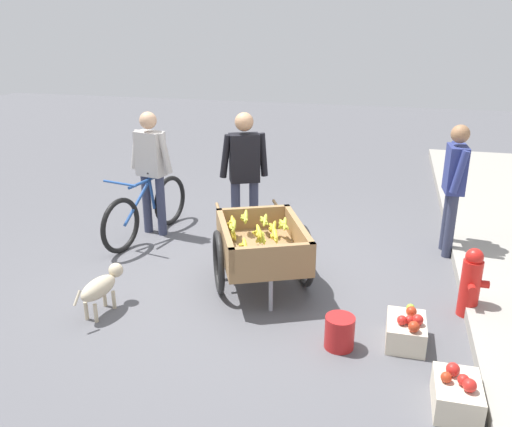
{
  "coord_description": "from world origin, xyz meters",
  "views": [
    {
      "loc": [
        4.99,
        1.29,
        2.62
      ],
      "look_at": [
        0.09,
        0.06,
        0.75
      ],
      "focal_mm": 37.52,
      "sensor_mm": 36.0,
      "label": 1
    }
  ],
  "objects_px": {
    "dog": "(101,286)",
    "apple_crate": "(406,330)",
    "fruit_cart": "(261,247)",
    "plastic_bucket": "(340,332)",
    "bicycle": "(147,211)",
    "fire_hydrant": "(471,283)",
    "bystander_person": "(454,179)",
    "mixed_fruit_crate": "(457,394)",
    "vendor_person": "(244,168)",
    "cyclist_person": "(151,163)"
  },
  "relations": [
    {
      "from": "bicycle",
      "to": "cyclist_person",
      "type": "distance_m",
      "value": 0.59
    },
    {
      "from": "plastic_bucket",
      "to": "bicycle",
      "type": "bearing_deg",
      "value": -125.28
    },
    {
      "from": "apple_crate",
      "to": "bystander_person",
      "type": "distance_m",
      "value": 2.23
    },
    {
      "from": "bystander_person",
      "to": "dog",
      "type": "bearing_deg",
      "value": -55.79
    },
    {
      "from": "apple_crate",
      "to": "bystander_person",
      "type": "bearing_deg",
      "value": 166.89
    },
    {
      "from": "fruit_cart",
      "to": "fire_hydrant",
      "type": "bearing_deg",
      "value": 87.97
    },
    {
      "from": "vendor_person",
      "to": "cyclist_person",
      "type": "distance_m",
      "value": 1.2
    },
    {
      "from": "vendor_person",
      "to": "bystander_person",
      "type": "relative_size",
      "value": 1.06
    },
    {
      "from": "fire_hydrant",
      "to": "apple_crate",
      "type": "relative_size",
      "value": 1.52
    },
    {
      "from": "vendor_person",
      "to": "bicycle",
      "type": "relative_size",
      "value": 0.98
    },
    {
      "from": "dog",
      "to": "mixed_fruit_crate",
      "type": "bearing_deg",
      "value": 79.09
    },
    {
      "from": "plastic_bucket",
      "to": "bystander_person",
      "type": "xyz_separation_m",
      "value": [
        -2.23,
        1.02,
        0.76
      ]
    },
    {
      "from": "vendor_person",
      "to": "dog",
      "type": "distance_m",
      "value": 2.19
    },
    {
      "from": "cyclist_person",
      "to": "plastic_bucket",
      "type": "xyz_separation_m",
      "value": [
        1.97,
        2.54,
        -0.78
      ]
    },
    {
      "from": "fruit_cart",
      "to": "bicycle",
      "type": "distance_m",
      "value": 1.93
    },
    {
      "from": "bicycle",
      "to": "fire_hydrant",
      "type": "height_order",
      "value": "bicycle"
    },
    {
      "from": "dog",
      "to": "bystander_person",
      "type": "distance_m",
      "value": 3.95
    },
    {
      "from": "fire_hydrant",
      "to": "plastic_bucket",
      "type": "relative_size",
      "value": 2.35
    },
    {
      "from": "fire_hydrant",
      "to": "apple_crate",
      "type": "height_order",
      "value": "fire_hydrant"
    },
    {
      "from": "fruit_cart",
      "to": "plastic_bucket",
      "type": "xyz_separation_m",
      "value": [
        0.88,
        0.89,
        -0.3
      ]
    },
    {
      "from": "fruit_cart",
      "to": "plastic_bucket",
      "type": "bearing_deg",
      "value": 45.07
    },
    {
      "from": "vendor_person",
      "to": "apple_crate",
      "type": "xyz_separation_m",
      "value": [
        1.73,
        1.88,
        -0.83
      ]
    },
    {
      "from": "mixed_fruit_crate",
      "to": "bicycle",
      "type": "bearing_deg",
      "value": -124.58
    },
    {
      "from": "fruit_cart",
      "to": "bystander_person",
      "type": "distance_m",
      "value": 2.38
    },
    {
      "from": "cyclist_person",
      "to": "dog",
      "type": "xyz_separation_m",
      "value": [
        1.93,
        0.33,
        -0.66
      ]
    },
    {
      "from": "bicycle",
      "to": "bystander_person",
      "type": "distance_m",
      "value": 3.66
    },
    {
      "from": "fruit_cart",
      "to": "mixed_fruit_crate",
      "type": "height_order",
      "value": "fruit_cart"
    },
    {
      "from": "fire_hydrant",
      "to": "vendor_person",
      "type": "bearing_deg",
      "value": -114.45
    },
    {
      "from": "fire_hydrant",
      "to": "fruit_cart",
      "type": "bearing_deg",
      "value": -92.03
    },
    {
      "from": "mixed_fruit_crate",
      "to": "plastic_bucket",
      "type": "bearing_deg",
      "value": -122.48
    },
    {
      "from": "apple_crate",
      "to": "vendor_person",
      "type": "bearing_deg",
      "value": -132.65
    },
    {
      "from": "plastic_bucket",
      "to": "mixed_fruit_crate",
      "type": "height_order",
      "value": "mixed_fruit_crate"
    },
    {
      "from": "apple_crate",
      "to": "fire_hydrant",
      "type": "bearing_deg",
      "value": 138.05
    },
    {
      "from": "dog",
      "to": "apple_crate",
      "type": "xyz_separation_m",
      "value": [
        -0.15,
        2.75,
        -0.14
      ]
    },
    {
      "from": "fruit_cart",
      "to": "bicycle",
      "type": "relative_size",
      "value": 1.11
    },
    {
      "from": "bystander_person",
      "to": "bicycle",
      "type": "bearing_deg",
      "value": -83.47
    },
    {
      "from": "fruit_cart",
      "to": "cyclist_person",
      "type": "xyz_separation_m",
      "value": [
        -1.09,
        -1.66,
        0.48
      ]
    },
    {
      "from": "plastic_bucket",
      "to": "cyclist_person",
      "type": "bearing_deg",
      "value": -127.77
    },
    {
      "from": "fire_hydrant",
      "to": "apple_crate",
      "type": "bearing_deg",
      "value": -41.95
    },
    {
      "from": "fruit_cart",
      "to": "fire_hydrant",
      "type": "distance_m",
      "value": 1.99
    },
    {
      "from": "fire_hydrant",
      "to": "mixed_fruit_crate",
      "type": "xyz_separation_m",
      "value": [
        1.37,
        -0.23,
        -0.21
      ]
    },
    {
      "from": "mixed_fruit_crate",
      "to": "apple_crate",
      "type": "bearing_deg",
      "value": -155.92
    },
    {
      "from": "apple_crate",
      "to": "mixed_fruit_crate",
      "type": "xyz_separation_m",
      "value": [
        0.75,
        0.33,
        -0.0
      ]
    },
    {
      "from": "cyclist_person",
      "to": "fire_hydrant",
      "type": "bearing_deg",
      "value": 72.4
    },
    {
      "from": "fruit_cart",
      "to": "dog",
      "type": "relative_size",
      "value": 2.72
    },
    {
      "from": "fire_hydrant",
      "to": "mixed_fruit_crate",
      "type": "distance_m",
      "value": 1.41
    },
    {
      "from": "vendor_person",
      "to": "fire_hydrant",
      "type": "distance_m",
      "value": 2.76
    },
    {
      "from": "bicycle",
      "to": "plastic_bucket",
      "type": "distance_m",
      "value": 3.16
    },
    {
      "from": "bicycle",
      "to": "cyclist_person",
      "type": "relative_size",
      "value": 1.05
    },
    {
      "from": "dog",
      "to": "plastic_bucket",
      "type": "relative_size",
      "value": 2.34
    }
  ]
}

